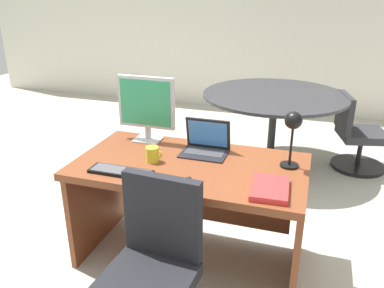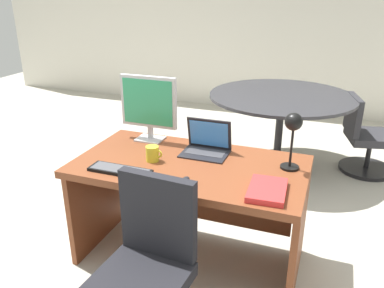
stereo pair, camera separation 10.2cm
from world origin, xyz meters
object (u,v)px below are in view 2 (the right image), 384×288
monitor (149,104)px  keyboard (120,170)px  laptop (207,142)px  meeting_table (281,112)px  mouse (186,180)px  desk_lamp (293,129)px  office_chair (146,281)px  book (267,190)px  coffee_mug (153,154)px  meeting_chair_near (365,142)px  desk (192,187)px

monitor → keyboard: bearing=-83.0°
laptop → meeting_table: bearing=79.7°
mouse → desk_lamp: bearing=35.8°
keyboard → office_chair: size_ratio=0.43×
book → coffee_mug: bearing=167.7°
meeting_table → keyboard: bearing=-108.5°
laptop → office_chair: size_ratio=0.34×
monitor → meeting_chair_near: bearing=46.4°
laptop → coffee_mug: size_ratio=2.77×
laptop → book: 0.68m
monitor → office_chair: (0.46, -1.02, -0.65)m
coffee_mug → office_chair: 0.84m
meeting_chair_near → book: bearing=-106.2°
monitor → coffee_mug: 0.45m
coffee_mug → office_chair: bearing=-68.4°
desk_lamp → book: (-0.07, -0.35, -0.26)m
laptop → keyboard: bearing=-129.3°
mouse → meeting_chair_near: bearing=63.7°
book → meeting_chair_near: meeting_chair_near is taller
monitor → desk_lamp: size_ratio=1.29×
mouse → office_chair: office_chair is taller
desk → desk_lamp: desk_lamp is taller
desk → coffee_mug: size_ratio=13.22×
keyboard → mouse: (0.44, 0.00, 0.01)m
book → office_chair: 0.83m
book → meeting_table: meeting_table is taller
mouse → book: (0.48, 0.05, 0.00)m
laptop → desk_lamp: (0.58, -0.10, 0.20)m
mouse → desk_lamp: size_ratio=0.21×
keyboard → desk_lamp: 1.10m
desk → office_chair: (0.02, -0.77, -0.17)m
monitor → office_chair: 1.30m
desk → meeting_table: meeting_table is taller
monitor → mouse: monitor is taller
desk → desk_lamp: size_ratio=4.01×
monitor → book: (0.98, -0.52, -0.26)m
laptop → meeting_chair_near: size_ratio=0.39×
desk_lamp → coffee_mug: size_ratio=3.30×
desk → mouse: bearing=-76.5°
office_chair → keyboard: bearing=130.6°
mouse → coffee_mug: (-0.32, 0.22, 0.03)m
keyboard → mouse: mouse is taller
keyboard → desk_lamp: (0.99, 0.40, 0.26)m
desk_lamp → office_chair: 1.23m
desk_lamp → meeting_chair_near: desk_lamp is taller
monitor → office_chair: monitor is taller
desk → book: bearing=-25.8°
desk → desk_lamp: 0.79m
keyboard → meeting_chair_near: 2.81m
keyboard → meeting_table: (0.70, 2.08, -0.15)m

